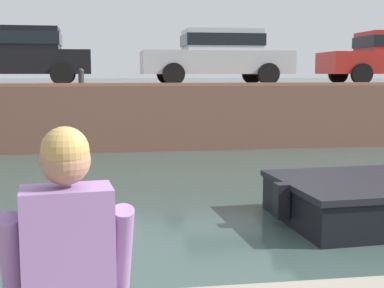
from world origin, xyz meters
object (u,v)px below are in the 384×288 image
(car_centre_silver, at_px, (218,55))
(mooring_bollard_mid, at_px, (81,77))
(car_left_inner_black, at_px, (19,54))
(person_seated_left, at_px, (68,268))

(car_centre_silver, height_order, mooring_bollard_mid, car_centre_silver)
(car_left_inner_black, height_order, mooring_bollard_mid, car_left_inner_black)
(car_centre_silver, relative_size, person_seated_left, 4.38)
(car_centre_silver, xyz_separation_m, person_seated_left, (-3.25, -12.95, -1.32))
(car_left_inner_black, height_order, car_centre_silver, same)
(car_left_inner_black, distance_m, person_seated_left, 13.21)
(car_centre_silver, bearing_deg, person_seated_left, -104.09)
(car_centre_silver, relative_size, mooring_bollard_mid, 9.49)
(car_left_inner_black, bearing_deg, car_centre_silver, -0.02)
(mooring_bollard_mid, bearing_deg, car_left_inner_black, 137.56)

